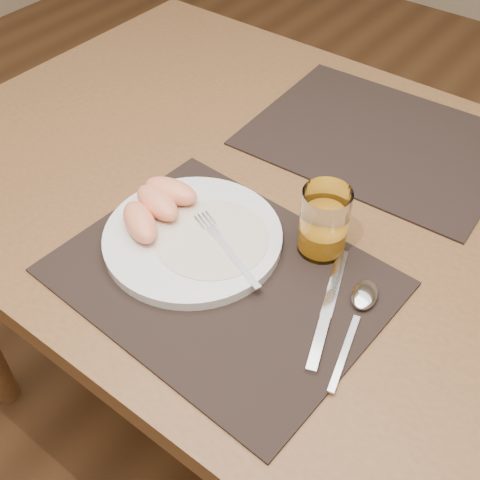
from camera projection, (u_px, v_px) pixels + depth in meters
name	position (u px, v px, depth m)	size (l,w,h in m)	color
ground	(283.00, 423.00, 1.52)	(5.00, 5.00, 0.00)	brown
table	(302.00, 235.00, 1.05)	(1.40, 0.90, 0.75)	brown
placemat_near	(221.00, 277.00, 0.86)	(0.45, 0.35, 0.00)	black
placemat_far	(379.00, 139.00, 1.10)	(0.45, 0.35, 0.00)	black
plate	(193.00, 237.00, 0.91)	(0.27, 0.27, 0.02)	white
plate_dressing	(212.00, 238.00, 0.89)	(0.17, 0.17, 0.00)	white
fork	(222.00, 242.00, 0.88)	(0.17, 0.08, 0.00)	silver
knife	(326.00, 316.00, 0.81)	(0.09, 0.21, 0.01)	silver
spoon	(362.00, 303.00, 0.82)	(0.07, 0.19, 0.01)	silver
juice_glass	(324.00, 224.00, 0.87)	(0.07, 0.07, 0.11)	white
grapefruit_wedges	(156.00, 205.00, 0.92)	(0.11, 0.15, 0.04)	#FF9568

